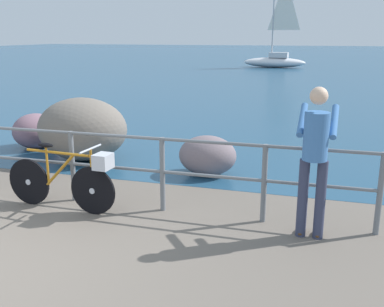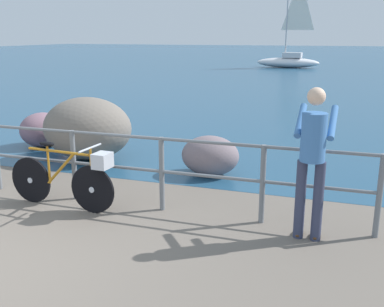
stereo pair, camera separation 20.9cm
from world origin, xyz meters
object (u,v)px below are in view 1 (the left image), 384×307
at_px(sailboat, 275,57).
at_px(bicycle, 69,178).
at_px(person_at_railing, 315,156).
at_px(breakwater_boulder_main, 82,129).
at_px(breakwater_boulder_left, 35,131).
at_px(breakwater_boulder_right, 207,155).

bearing_deg(sailboat, bicycle, 94.20).
bearing_deg(person_at_railing, sailboat, 9.31).
bearing_deg(sailboat, breakwater_boulder_main, 91.73).
bearing_deg(person_at_railing, bicycle, 93.75).
distance_m(breakwater_boulder_main, breakwater_boulder_left, 1.54).
relative_size(breakwater_boulder_left, breakwater_boulder_right, 0.97).
distance_m(bicycle, breakwater_boulder_left, 3.86).
distance_m(breakwater_boulder_right, sailboat, 25.93).
xyz_separation_m(bicycle, breakwater_boulder_right, (1.39, 2.09, -0.13)).
bearing_deg(sailboat, breakwater_boulder_left, 88.44).
height_order(breakwater_boulder_left, breakwater_boulder_right, breakwater_boulder_left).
distance_m(person_at_railing, breakwater_boulder_left, 6.40).
height_order(person_at_railing, sailboat, sailboat).
xyz_separation_m(person_at_railing, breakwater_boulder_main, (-4.29, 2.28, -0.40)).
xyz_separation_m(breakwater_boulder_main, breakwater_boulder_right, (2.52, -0.27, -0.25)).
xyz_separation_m(person_at_railing, breakwater_boulder_left, (-5.72, 2.81, -0.63)).
height_order(breakwater_boulder_main, breakwater_boulder_right, breakwater_boulder_main).
distance_m(person_at_railing, sailboat, 28.10).
bearing_deg(breakwater_boulder_left, bicycle, -48.54).
height_order(bicycle, sailboat, sailboat).
relative_size(breakwater_boulder_right, sailboat, 0.16).
relative_size(bicycle, breakwater_boulder_main, 0.98).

